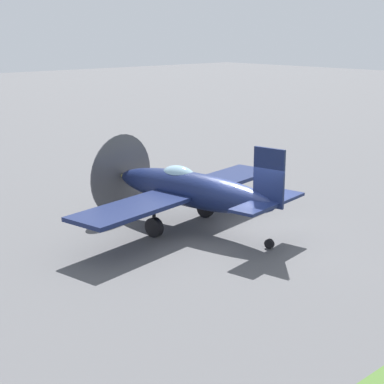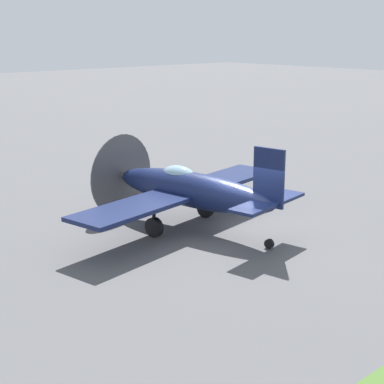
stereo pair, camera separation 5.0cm
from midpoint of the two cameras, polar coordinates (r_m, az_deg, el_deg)
The scene contains 2 objects.
ground_plane at distance 19.37m, azimuth 5.77°, elevation -4.68°, with size 160.00×160.00×0.00m, color #515154.
airplane_lead at distance 20.18m, azimuth -0.40°, elevation 0.27°, with size 9.22×7.34×3.26m.
Camera 1 is at (-13.67, -12.11, 6.47)m, focal length 56.79 mm.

